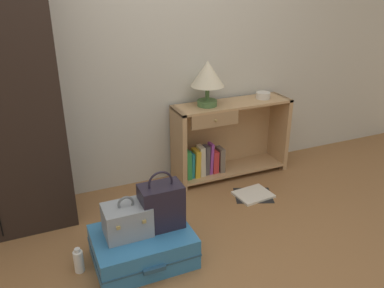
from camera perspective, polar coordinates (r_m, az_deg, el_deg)
The scene contains 10 objects.
ground_plane at distance 2.51m, azimuth 2.90°, elevation -20.18°, with size 9.00×9.00×0.00m, color olive.
back_wall at distance 3.26m, azimuth -8.77°, elevation 15.49°, with size 6.40×0.10×2.60m, color beige.
bookshelf at distance 3.59m, azimuth 4.79°, elevation 0.52°, with size 1.09×0.32×0.70m.
table_lamp at distance 3.31m, azimuth 2.29°, elevation 9.92°, with size 0.29×0.29×0.39m.
bowl at distance 3.63m, azimuth 10.37°, elevation 7.01°, with size 0.13×0.13×0.06m, color silver.
suitcase_large at distance 2.65m, azimuth -7.21°, elevation -14.65°, with size 0.64×0.49×0.21m.
train_case at distance 2.53m, azimuth -9.49°, elevation -10.89°, with size 0.29×0.22×0.27m.
handbag at distance 2.55m, azimuth -4.51°, elevation -8.98°, with size 0.27×0.17×0.40m.
bottle at distance 2.66m, azimuth -16.25°, elevation -16.10°, with size 0.06×0.06×0.17m.
open_book_on_floor at distance 3.41m, azimuth 8.95°, elevation -7.34°, with size 0.39×0.36×0.02m.
Camera 1 is at (-0.84, -1.62, 1.72)m, focal length 36.43 mm.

